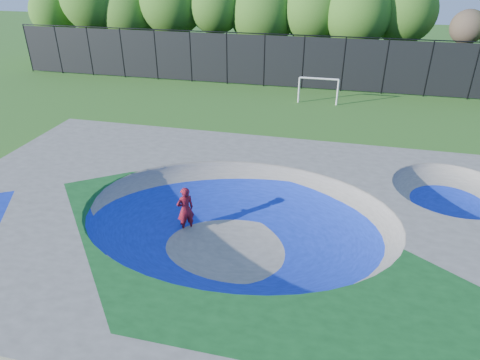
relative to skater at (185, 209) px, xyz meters
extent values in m
plane|color=#2A5E1A|center=(2.16, -0.59, -0.92)|extent=(120.00, 120.00, 0.00)
cube|color=gray|center=(2.16, -0.59, -0.17)|extent=(22.00, 14.00, 1.50)
imported|color=red|center=(0.00, 0.00, 0.00)|extent=(0.79, 0.78, 1.84)
cube|color=black|center=(0.00, 0.00, -0.89)|extent=(0.73, 0.68, 0.05)
cylinder|color=silver|center=(2.32, 16.86, -0.03)|extent=(0.12, 0.12, 1.77)
cylinder|color=silver|center=(4.98, 16.86, -0.03)|extent=(0.12, 0.12, 1.77)
cylinder|color=silver|center=(3.65, 16.86, 0.85)|extent=(2.65, 0.12, 0.12)
cylinder|color=black|center=(-21.84, 20.41, 1.08)|extent=(0.09, 0.09, 4.00)
cylinder|color=black|center=(-18.84, 20.41, 1.08)|extent=(0.09, 0.09, 4.00)
cylinder|color=black|center=(-15.84, 20.41, 1.08)|extent=(0.09, 0.09, 4.00)
cylinder|color=black|center=(-12.84, 20.41, 1.08)|extent=(0.09, 0.09, 4.00)
cylinder|color=black|center=(-9.84, 20.41, 1.08)|extent=(0.09, 0.09, 4.00)
cylinder|color=black|center=(-6.84, 20.41, 1.08)|extent=(0.09, 0.09, 4.00)
cylinder|color=black|center=(-3.84, 20.41, 1.08)|extent=(0.09, 0.09, 4.00)
cylinder|color=black|center=(-0.84, 20.41, 1.08)|extent=(0.09, 0.09, 4.00)
cylinder|color=black|center=(2.16, 20.41, 1.08)|extent=(0.09, 0.09, 4.00)
cylinder|color=black|center=(5.16, 20.41, 1.08)|extent=(0.09, 0.09, 4.00)
cylinder|color=black|center=(8.16, 20.41, 1.08)|extent=(0.09, 0.09, 4.00)
cylinder|color=black|center=(11.16, 20.41, 1.08)|extent=(0.09, 0.09, 4.00)
cylinder|color=black|center=(14.16, 20.41, 1.08)|extent=(0.09, 0.09, 4.00)
cube|color=black|center=(2.16, 20.41, 1.08)|extent=(48.00, 0.03, 3.80)
cylinder|color=black|center=(2.16, 20.41, 3.08)|extent=(48.00, 0.08, 0.08)
cylinder|color=#4F3527|center=(-22.27, 25.61, 0.44)|extent=(0.44, 0.44, 2.71)
sphere|color=#2F5F19|center=(-22.27, 25.61, 3.50)|extent=(4.56, 4.56, 4.56)
cylinder|color=#4F3527|center=(-17.39, 24.80, 0.86)|extent=(0.44, 0.44, 3.56)
cylinder|color=#4F3527|center=(-14.27, 25.43, 0.42)|extent=(0.44, 0.44, 2.67)
sphere|color=#2F5F19|center=(-14.27, 25.43, 3.78)|extent=(5.41, 5.41, 5.41)
cylinder|color=#4F3527|center=(-10.09, 25.35, 0.79)|extent=(0.44, 0.44, 3.42)
sphere|color=#2F5F19|center=(-10.09, 25.35, 4.67)|extent=(5.77, 5.77, 5.77)
cylinder|color=#4F3527|center=(-6.09, 25.30, 0.88)|extent=(0.44, 0.44, 3.59)
sphere|color=#2F5F19|center=(-6.09, 25.30, 4.43)|extent=(4.68, 4.68, 4.68)
cylinder|color=#4F3527|center=(-2.05, 26.04, 0.42)|extent=(0.44, 0.44, 2.68)
sphere|color=#2F5F19|center=(-2.05, 26.04, 3.95)|extent=(5.83, 5.83, 5.83)
cylinder|color=#4F3527|center=(2.30, 25.86, 0.66)|extent=(0.44, 0.44, 3.16)
sphere|color=#2F5F19|center=(2.30, 25.86, 4.23)|extent=(5.30, 5.30, 5.30)
cylinder|color=#4F3527|center=(5.86, 25.01, 0.63)|extent=(0.44, 0.44, 3.09)
sphere|color=#2F5F19|center=(5.86, 25.01, 4.19)|extent=(5.38, 5.38, 5.38)
cylinder|color=#4F3527|center=(9.53, 26.27, 0.72)|extent=(0.44, 0.44, 3.28)
sphere|color=#2F5F19|center=(9.53, 26.27, 4.30)|extent=(5.16, 5.16, 5.16)
cylinder|color=#4F3527|center=(14.11, 24.74, 0.72)|extent=(0.44, 0.44, 3.28)
sphere|color=brown|center=(14.11, 24.74, 3.46)|extent=(2.60, 2.60, 2.60)
camera|label=1|loc=(5.10, -12.67, 8.40)|focal=32.00mm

